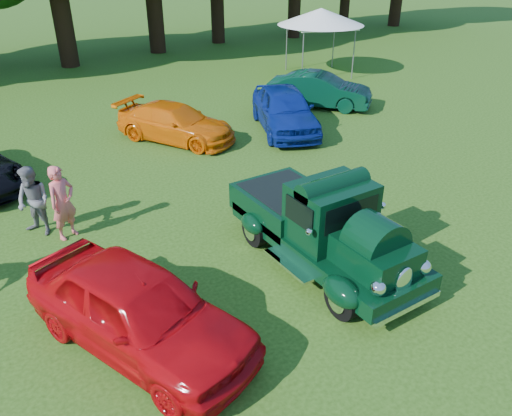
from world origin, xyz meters
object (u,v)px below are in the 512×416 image
red_convertible (138,309)px  back_car_blue (285,109)px  back_car_green (320,90)px  canopy_tent (321,17)px  spectator_grey (34,202)px  spectator_pink (63,203)px  back_car_orange (176,123)px  hero_pickup (322,227)px

red_convertible → back_car_blue: 11.26m
back_car_green → canopy_tent: size_ratio=0.78×
canopy_tent → red_convertible: bearing=-137.8°
spectator_grey → red_convertible: bearing=-24.9°
back_car_blue → spectator_grey: (-9.06, -2.73, 0.07)m
back_car_green → spectator_pink: spectator_pink is taller
back_car_blue → spectator_grey: size_ratio=2.69×
red_convertible → back_car_green: 14.44m
red_convertible → canopy_tent: (14.76, 13.38, 2.00)m
back_car_orange → spectator_pink: size_ratio=2.39×
back_car_orange → canopy_tent: 11.34m
back_car_orange → back_car_green: back_car_green is taller
back_car_orange → back_car_blue: 3.90m
back_car_orange → back_car_blue: bearing=-47.7°
hero_pickup → spectator_pink: size_ratio=2.75×
red_convertible → back_car_blue: bearing=20.9°
back_car_green → spectator_pink: bearing=163.4°
red_convertible → back_car_orange: 9.84m
spectator_pink → back_car_green: bearing=-1.8°
red_convertible → spectator_pink: bearing=70.8°
red_convertible → spectator_grey: spectator_grey is taller
back_car_blue → spectator_grey: bearing=-140.7°
back_car_blue → spectator_grey: 9.47m
red_convertible → back_car_green: bearing=17.8°
back_car_green → spectator_pink: size_ratio=2.34×
spectator_pink → back_car_orange: bearing=17.9°
hero_pickup → back_car_orange: (0.50, 8.35, -0.21)m
back_car_orange → back_car_blue: size_ratio=0.94×
spectator_pink → canopy_tent: canopy_tent is taller
hero_pickup → spectator_grey: 6.58m
hero_pickup → canopy_tent: (10.58, 13.08, 1.93)m
red_convertible → canopy_tent: 20.02m
canopy_tent → back_car_orange: bearing=-154.9°
back_car_blue → back_car_green: (2.86, 1.53, -0.09)m
red_convertible → back_car_green: red_convertible is taller
red_convertible → back_car_orange: bearing=40.7°
hero_pickup → red_convertible: size_ratio=1.11×
back_car_blue → canopy_tent: bearing=65.3°
hero_pickup → back_car_blue: hero_pickup is taller
hero_pickup → red_convertible: (-4.18, -0.30, -0.08)m
back_car_orange → spectator_grey: spectator_grey is taller
back_car_blue → red_convertible: bearing=-115.7°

